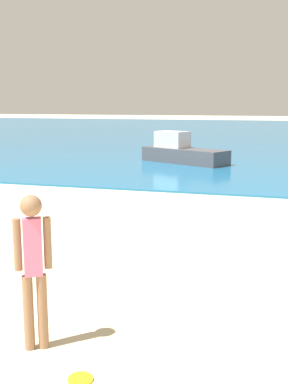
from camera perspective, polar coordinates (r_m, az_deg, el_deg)
The scene contains 4 objects.
water at distance 43.84m, azimuth 13.43°, elevation 6.87°, with size 160.00×60.00×0.06m, color #1E6B9E.
person_standing at distance 5.27m, azimuth -12.99°, elevation -8.24°, with size 0.35×0.24×1.71m.
frisbee at distance 5.02m, azimuth -7.56°, elevation -21.18°, with size 0.24×0.24×0.03m, color yellow.
boat_near at distance 21.08m, azimuth 4.52°, elevation 4.76°, with size 4.09×2.93×1.34m.
Camera 1 is at (2.25, 0.64, 2.65)m, focal length 44.92 mm.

